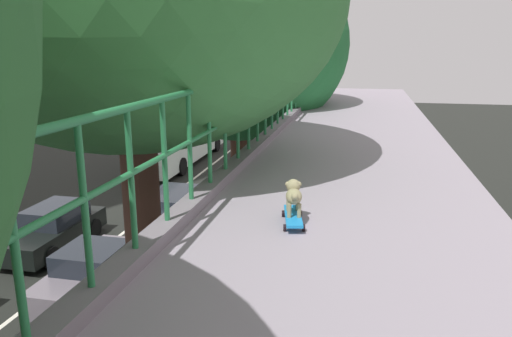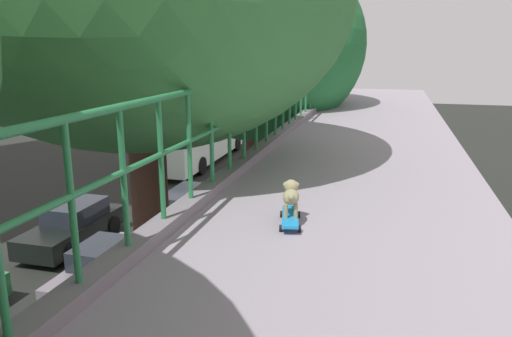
{
  "view_description": "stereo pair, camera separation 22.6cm",
  "coord_description": "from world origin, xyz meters",
  "px_view_note": "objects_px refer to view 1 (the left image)",
  "views": [
    {
      "loc": [
        1.29,
        -2.1,
        6.7
      ],
      "look_at": [
        0.31,
        2.36,
        5.55
      ],
      "focal_mm": 34.21,
      "sensor_mm": 36.0,
      "label": 1
    },
    {
      "loc": [
        1.51,
        -2.04,
        6.7
      ],
      "look_at": [
        0.31,
        2.36,
        5.55
      ],
      "focal_mm": 34.21,
      "sensor_mm": 36.0,
      "label": 2
    }
  ],
  "objects_px": {
    "car_black_sixth": "(54,229)",
    "toy_skateboard": "(293,217)",
    "small_dog": "(294,194)",
    "city_bus": "(180,132)",
    "car_white_seventh": "(175,210)",
    "car_grey_fifth": "(96,273)"
  },
  "relations": [
    {
      "from": "car_black_sixth",
      "to": "toy_skateboard",
      "type": "bearing_deg",
      "value": -45.48
    },
    {
      "from": "small_dog",
      "to": "city_bus",
      "type": "bearing_deg",
      "value": 113.71
    },
    {
      "from": "car_white_seventh",
      "to": "toy_skateboard",
      "type": "xyz_separation_m",
      "value": [
        6.19,
        -12.42,
        4.57
      ]
    },
    {
      "from": "toy_skateboard",
      "to": "city_bus",
      "type": "bearing_deg",
      "value": 113.67
    },
    {
      "from": "car_black_sixth",
      "to": "car_white_seventh",
      "type": "distance_m",
      "value": 4.3
    },
    {
      "from": "city_bus",
      "to": "small_dog",
      "type": "xyz_separation_m",
      "value": [
        9.85,
        -22.42,
        3.6
      ]
    },
    {
      "from": "car_white_seventh",
      "to": "small_dog",
      "type": "bearing_deg",
      "value": -63.44
    },
    {
      "from": "toy_skateboard",
      "to": "small_dog",
      "type": "relative_size",
      "value": 1.62
    },
    {
      "from": "car_black_sixth",
      "to": "small_dog",
      "type": "bearing_deg",
      "value": -45.35
    },
    {
      "from": "car_grey_fifth",
      "to": "toy_skateboard",
      "type": "height_order",
      "value": "toy_skateboard"
    },
    {
      "from": "car_grey_fifth",
      "to": "toy_skateboard",
      "type": "relative_size",
      "value": 7.09
    },
    {
      "from": "toy_skateboard",
      "to": "small_dog",
      "type": "distance_m",
      "value": 0.2
    },
    {
      "from": "car_white_seventh",
      "to": "small_dog",
      "type": "distance_m",
      "value": 14.62
    },
    {
      "from": "car_black_sixth",
      "to": "car_white_seventh",
      "type": "relative_size",
      "value": 0.92
    },
    {
      "from": "car_black_sixth",
      "to": "city_bus",
      "type": "relative_size",
      "value": 0.41
    },
    {
      "from": "car_grey_fifth",
      "to": "car_black_sixth",
      "type": "relative_size",
      "value": 0.95
    },
    {
      "from": "toy_skateboard",
      "to": "small_dog",
      "type": "xyz_separation_m",
      "value": [
        -0.01,
        0.05,
        0.19
      ]
    },
    {
      "from": "toy_skateboard",
      "to": "car_black_sixth",
      "type": "bearing_deg",
      "value": 134.52
    },
    {
      "from": "car_grey_fifth",
      "to": "city_bus",
      "type": "relative_size",
      "value": 0.39
    },
    {
      "from": "car_white_seventh",
      "to": "small_dog",
      "type": "relative_size",
      "value": 13.05
    },
    {
      "from": "car_white_seventh",
      "to": "city_bus",
      "type": "bearing_deg",
      "value": 110.02
    },
    {
      "from": "car_black_sixth",
      "to": "car_white_seventh",
      "type": "height_order",
      "value": "car_black_sixth"
    }
  ]
}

